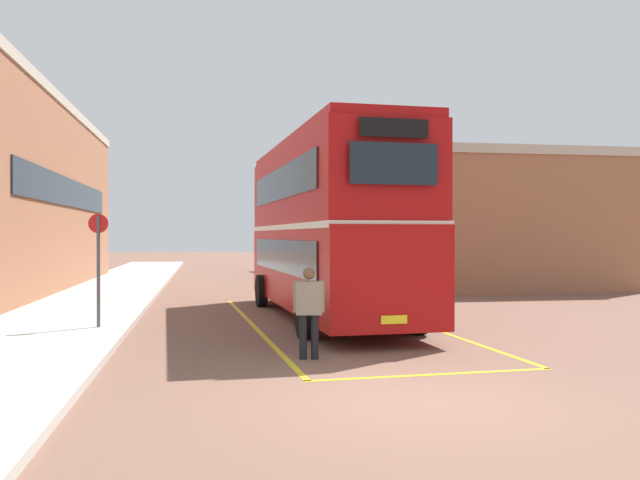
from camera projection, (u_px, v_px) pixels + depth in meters
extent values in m
plane|color=brown|center=(286.00, 299.00, 23.24)|extent=(135.60, 135.60, 0.00)
cube|color=#B2ADA3|center=(102.00, 294.00, 24.50)|extent=(4.00, 57.60, 0.14)
cube|color=#232D38|center=(70.00, 193.00, 26.57)|extent=(0.06, 16.39, 1.10)
cube|color=#9E6647|center=(465.00, 227.00, 33.07)|extent=(8.88, 15.77, 5.31)
cube|color=#232D38|center=(378.00, 221.00, 32.30)|extent=(0.06, 11.99, 1.10)
cube|color=#BCB29E|center=(465.00, 170.00, 33.05)|extent=(9.00, 15.89, 0.36)
cylinder|color=black|center=(261.00, 291.00, 20.91)|extent=(0.34, 1.01, 1.00)
cylinder|color=black|center=(341.00, 289.00, 21.50)|extent=(0.34, 1.01, 1.00)
cylinder|color=black|center=(305.00, 316.00, 14.41)|extent=(0.34, 1.01, 1.00)
cylinder|color=black|center=(418.00, 312.00, 15.00)|extent=(0.34, 1.01, 1.00)
cube|color=#A80F0F|center=(327.00, 266.00, 17.95)|extent=(3.13, 10.90, 2.10)
cube|color=#A80F0F|center=(327.00, 188.00, 17.94)|extent=(3.11, 10.68, 2.10)
cube|color=#A80F0F|center=(327.00, 146.00, 17.93)|extent=(3.01, 10.57, 0.20)
cube|color=white|center=(327.00, 227.00, 17.94)|extent=(3.15, 10.79, 0.14)
cube|color=#19232D|center=(280.00, 256.00, 17.66)|extent=(0.54, 8.82, 0.84)
cube|color=#19232D|center=(280.00, 184.00, 17.64)|extent=(0.54, 8.82, 0.84)
cube|color=#19232D|center=(372.00, 255.00, 18.24)|extent=(0.54, 8.82, 0.84)
cube|color=#19232D|center=(372.00, 185.00, 18.22)|extent=(0.54, 8.82, 0.84)
cube|color=#19232D|center=(394.00, 164.00, 12.67)|extent=(1.76, 0.14, 0.80)
cube|color=black|center=(394.00, 128.00, 12.67)|extent=(1.38, 0.12, 0.36)
cube|color=#19232D|center=(290.00, 248.00, 23.21)|extent=(2.01, 0.16, 1.00)
cube|color=yellow|center=(394.00, 320.00, 12.69)|extent=(0.52, 0.06, 0.16)
cylinder|color=black|center=(280.00, 264.00, 40.96)|extent=(0.39, 0.95, 0.92)
cylinder|color=black|center=(318.00, 264.00, 41.70)|extent=(0.39, 0.95, 0.92)
cylinder|color=black|center=(305.00, 268.00, 35.96)|extent=(0.39, 0.95, 0.92)
cylinder|color=black|center=(347.00, 268.00, 36.71)|extent=(0.39, 0.95, 0.92)
cube|color=silver|center=(312.00, 246.00, 38.82)|extent=(3.56, 9.00, 2.60)
cube|color=silver|center=(312.00, 223.00, 38.81)|extent=(3.37, 8.63, 0.12)
cube|color=#19232D|center=(292.00, 240.00, 38.45)|extent=(1.02, 6.94, 0.96)
cube|color=#19232D|center=(331.00, 240.00, 39.19)|extent=(1.02, 6.94, 0.96)
cube|color=#19232D|center=(292.00, 241.00, 43.00)|extent=(1.86, 0.31, 1.10)
cylinder|color=black|center=(315.00, 337.00, 12.02)|extent=(0.14, 0.14, 0.80)
cylinder|color=black|center=(303.00, 337.00, 12.02)|extent=(0.14, 0.14, 0.80)
cube|color=gray|center=(309.00, 298.00, 12.02)|extent=(0.50, 0.28, 0.60)
cylinder|color=gray|center=(322.00, 296.00, 12.02)|extent=(0.09, 0.09, 0.57)
cylinder|color=gray|center=(296.00, 296.00, 12.01)|extent=(0.09, 0.09, 0.57)
sphere|color=brown|center=(309.00, 274.00, 11.99)|extent=(0.22, 0.22, 0.22)
cylinder|color=#4C4C51|center=(98.00, 271.00, 15.23)|extent=(0.08, 0.08, 2.55)
cylinder|color=red|center=(98.00, 223.00, 15.22)|extent=(0.44, 0.09, 0.44)
cube|color=gold|center=(254.00, 326.00, 16.43)|extent=(0.86, 12.76, 0.01)
cube|color=gold|center=(411.00, 321.00, 17.36)|extent=(0.86, 12.76, 0.01)
cube|color=gold|center=(433.00, 375.00, 10.68)|extent=(4.23, 0.36, 0.01)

